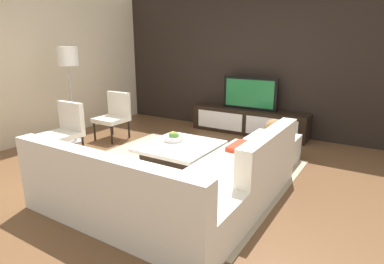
{
  "coord_description": "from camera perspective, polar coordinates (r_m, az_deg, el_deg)",
  "views": [
    {
      "loc": [
        2.31,
        -3.47,
        1.77
      ],
      "look_at": [
        -0.06,
        0.36,
        0.51
      ],
      "focal_mm": 29.9,
      "sensor_mm": 36.0,
      "label": 1
    }
  ],
  "objects": [
    {
      "name": "decorative_ball",
      "position": [
        4.95,
        14.37,
        0.7
      ],
      "size": [
        0.27,
        0.27,
        0.27
      ],
      "primitive_type": "sphere",
      "color": "#997247",
      "rests_on": "ottoman"
    },
    {
      "name": "accent_chair_near",
      "position": [
        5.4,
        -21.67,
        0.79
      ],
      "size": [
        0.52,
        0.53,
        0.87
      ],
      "rotation": [
        0.0,
        0.0,
        0.16
      ],
      "color": "black",
      "rests_on": "ground"
    },
    {
      "name": "media_console",
      "position": [
        6.48,
        10.01,
        1.85
      ],
      "size": [
        2.32,
        0.44,
        0.5
      ],
      "color": "black",
      "rests_on": "ground"
    },
    {
      "name": "feature_wall_back",
      "position": [
        6.6,
        11.5,
        12.13
      ],
      "size": [
        6.4,
        0.12,
        2.8
      ],
      "primitive_type": "cube",
      "color": "black",
      "rests_on": "ground"
    },
    {
      "name": "sectional_couch",
      "position": [
        3.51,
        -2.53,
        -9.42
      ],
      "size": [
        2.3,
        2.39,
        0.82
      ],
      "color": "silver",
      "rests_on": "ground"
    },
    {
      "name": "ground_plane",
      "position": [
        4.53,
        -1.76,
        -7.36
      ],
      "size": [
        14.0,
        14.0,
        0.0
      ],
      "primitive_type": "plane",
      "color": "brown"
    },
    {
      "name": "television",
      "position": [
        6.37,
        10.25,
        6.8
      ],
      "size": [
        1.09,
        0.06,
        0.63
      ],
      "color": "black",
      "rests_on": "media_console"
    },
    {
      "name": "accent_chair_far",
      "position": [
        6.22,
        -13.64,
        3.31
      ],
      "size": [
        0.52,
        0.53,
        0.87
      ],
      "rotation": [
        0.0,
        0.0,
        0.07
      ],
      "color": "black",
      "rests_on": "ground"
    },
    {
      "name": "ottoman",
      "position": [
        5.04,
        14.12,
        -2.98
      ],
      "size": [
        0.7,
        0.7,
        0.4
      ],
      "primitive_type": "cube",
      "color": "silver",
      "rests_on": "ground"
    },
    {
      "name": "coffee_table",
      "position": [
        4.58,
        -2.14,
        -4.37
      ],
      "size": [
        1.0,
        1.05,
        0.38
      ],
      "color": "black",
      "rests_on": "ground"
    },
    {
      "name": "side_wall_left",
      "position": [
        6.63,
        -25.0,
        11.03
      ],
      "size": [
        0.12,
        5.2,
        2.8
      ],
      "primitive_type": "cube",
      "color": "beige",
      "rests_on": "ground"
    },
    {
      "name": "fruit_bowl",
      "position": [
        4.68,
        -3.3,
        -0.93
      ],
      "size": [
        0.28,
        0.28,
        0.14
      ],
      "color": "silver",
      "rests_on": "coffee_table"
    },
    {
      "name": "floor_lamp",
      "position": [
        6.05,
        -21.25,
        11.61
      ],
      "size": [
        0.34,
        0.34,
        1.71
      ],
      "color": "#A5A5AA",
      "rests_on": "ground"
    },
    {
      "name": "area_rug",
      "position": [
        4.58,
        -2.81,
        -7.04
      ],
      "size": [
        3.01,
        2.77,
        0.01
      ],
      "primitive_type": "cube",
      "color": "tan",
      "rests_on": "ground"
    }
  ]
}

